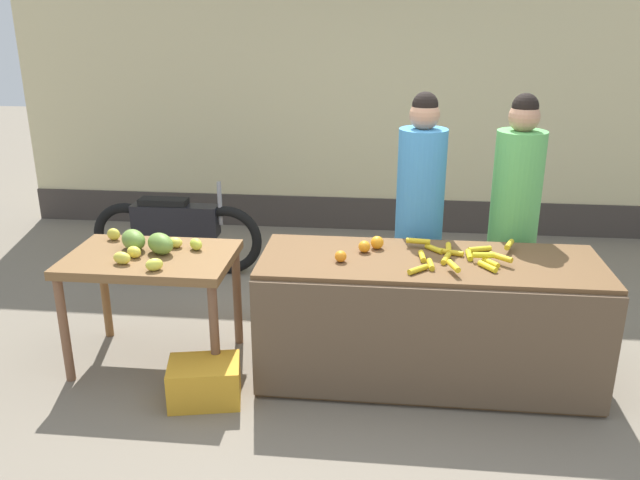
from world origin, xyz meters
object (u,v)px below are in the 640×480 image
at_px(vendor_woman_blue_shirt, 419,218).
at_px(produce_sack, 286,295).
at_px(vendor_woman_green_shirt, 513,221).
at_px(produce_crate, 205,382).
at_px(parked_motorcycle, 176,230).

xyz_separation_m(vendor_woman_blue_shirt, produce_sack, (-0.99, 0.01, -0.66)).
bearing_deg(vendor_woman_green_shirt, produce_sack, 179.41).
bearing_deg(vendor_woman_blue_shirt, produce_crate, -140.84).
bearing_deg(parked_motorcycle, vendor_woman_blue_shirt, -24.66).
relative_size(vendor_woman_blue_shirt, produce_crate, 4.10).
bearing_deg(parked_motorcycle, vendor_woman_green_shirt, -19.45).
xyz_separation_m(vendor_woman_blue_shirt, produce_crate, (-1.33, -1.08, -0.78)).
height_order(vendor_woman_blue_shirt, produce_crate, vendor_woman_blue_shirt).
bearing_deg(produce_sack, produce_crate, -107.33).
xyz_separation_m(vendor_woman_blue_shirt, vendor_woman_green_shirt, (0.66, -0.00, -0.00)).
height_order(vendor_woman_blue_shirt, parked_motorcycle, vendor_woman_blue_shirt).
bearing_deg(vendor_woman_green_shirt, parked_motorcycle, 160.55).
distance_m(vendor_woman_blue_shirt, produce_crate, 1.88).
bearing_deg(vendor_woman_blue_shirt, parked_motorcycle, 155.34).
relative_size(vendor_woman_blue_shirt, produce_sack, 3.68).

